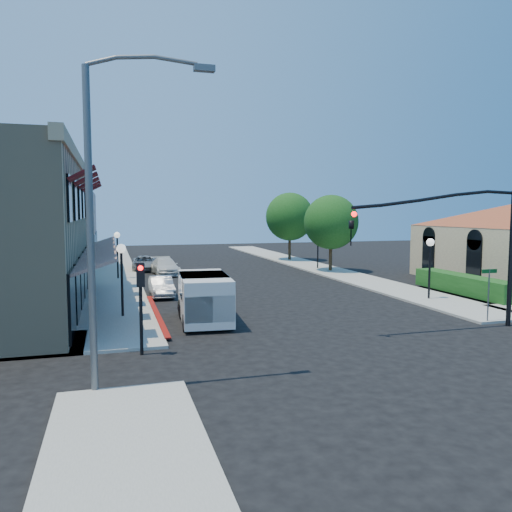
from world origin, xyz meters
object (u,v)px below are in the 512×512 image
object	(u,v)px
street_tree_a	(331,222)
parked_car_d	(144,263)
secondary_signal	(141,291)
cobra_streetlight	(103,206)
parked_car_a	(201,309)
white_van	(204,295)
street_tree_b	(290,217)
parked_car_c	(165,266)
parked_car_b	(161,287)
street_name_sign	(489,286)
lamppost_right_far	(318,238)
signal_mast_arm	(471,235)
lamppost_left_far	(117,243)
lamppost_left_near	(121,261)
lamppost_right_near	(430,253)

from	to	relation	value
street_tree_a	parked_car_d	bearing A→B (deg)	159.64
secondary_signal	cobra_streetlight	bearing A→B (deg)	-108.63
parked_car_a	white_van	bearing A→B (deg)	15.78
street_tree_b	secondary_signal	xyz separation A→B (m)	(-16.80, -30.59, -2.23)
cobra_streetlight	parked_car_c	distance (m)	26.79
parked_car_b	parked_car_d	distance (m)	13.89
parked_car_d	parked_car_a	bearing A→B (deg)	-83.77
street_name_sign	lamppost_right_far	bearing A→B (deg)	87.37
street_name_sign	street_tree_a	bearing A→B (deg)	86.24
signal_mast_arm	street_name_sign	size ratio (longest dim) A/B	3.20
secondary_signal	parked_car_c	distance (m)	22.91
street_name_sign	lamppost_left_far	world-z (taller)	lamppost_left_far
street_tree_b	lamppost_left_far	bearing A→B (deg)	-149.97
parked_car_b	parked_car_a	bearing A→B (deg)	-82.70
secondary_signal	street_tree_a	bearing A→B (deg)	50.79
street_tree_b	cobra_streetlight	bearing A→B (deg)	-117.83
secondary_signal	parked_car_a	size ratio (longest dim) A/B	0.86
white_van	cobra_streetlight	bearing A→B (deg)	-117.83
signal_mast_arm	parked_car_a	distance (m)	12.29
lamppost_right_far	parked_car_a	xyz separation A→B (m)	(-13.55, -18.00, -2.08)
signal_mast_arm	lamppost_left_far	bearing A→B (deg)	125.00
signal_mast_arm	lamppost_left_near	bearing A→B (deg)	155.63
parked_car_c	parked_car_d	world-z (taller)	parked_car_c
street_tree_a	lamppost_left_far	size ratio (longest dim) A/B	1.82
lamppost_right_far	parked_car_b	world-z (taller)	lamppost_right_far
lamppost_right_far	parked_car_b	bearing A→B (deg)	-144.76
lamppost_left_near	parked_car_d	bearing A→B (deg)	83.30
street_name_sign	lamppost_right_near	xyz separation A→B (m)	(1.00, 5.80, 1.04)
street_tree_a	parked_car_a	xyz separation A→B (m)	(-13.85, -16.00, -3.54)
signal_mast_arm	lamppost_right_far	world-z (taller)	signal_mast_arm
secondary_signal	parked_car_d	xyz separation A→B (m)	(1.80, 26.16, -1.70)
signal_mast_arm	parked_car_d	size ratio (longest dim) A/B	1.79
lamppost_left_near	signal_mast_arm	bearing A→B (deg)	-24.37
cobra_streetlight	lamppost_right_near	xyz separation A→B (m)	(17.65, 10.00, -2.53)
street_tree_a	parked_car_d	distance (m)	16.39
parked_car_b	street_name_sign	bearing A→B (deg)	-40.70
lamppost_right_far	parked_car_c	bearing A→B (deg)	179.87
parked_car_b	parked_car_c	xyz separation A→B (m)	(1.31, 10.35, 0.07)
street_name_sign	parked_car_b	bearing A→B (deg)	139.87
street_name_sign	lamppost_left_near	distance (m)	17.05
cobra_streetlight	parked_car_a	world-z (taller)	cobra_streetlight
street_tree_b	parked_car_c	size ratio (longest dim) A/B	1.53
street_name_sign	secondary_signal	bearing A→B (deg)	-177.07
lamppost_right_near	parked_car_d	distance (m)	24.57
street_tree_a	lamppost_left_near	xyz separation A→B (m)	(-17.30, -14.00, -1.46)
parked_car_c	parked_car_d	size ratio (longest dim) A/B	1.03
lamppost_right_far	parked_car_a	bearing A→B (deg)	-126.98
secondary_signal	lamppost_left_far	distance (m)	20.60
street_tree_a	parked_car_a	bearing A→B (deg)	-130.89
cobra_streetlight	parked_car_a	xyz separation A→B (m)	(4.10, 8.00, -4.61)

